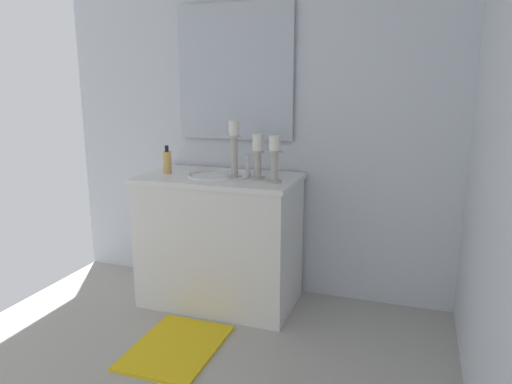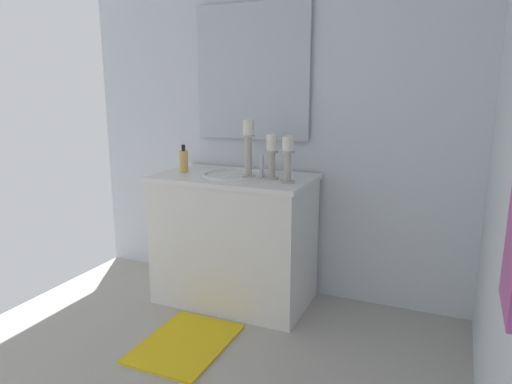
# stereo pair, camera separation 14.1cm
# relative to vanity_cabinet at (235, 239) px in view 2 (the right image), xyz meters

# --- Properties ---
(wall_left) EXTENTS (0.04, 2.72, 2.45)m
(wall_left) POSITION_rel_vanity_cabinet_xyz_m (-0.32, 0.11, 0.80)
(wall_left) COLOR silver
(wall_left) RESTS_ON ground
(vanity_cabinet) EXTENTS (0.58, 1.00, 0.84)m
(vanity_cabinet) POSITION_rel_vanity_cabinet_xyz_m (0.00, 0.00, 0.00)
(vanity_cabinet) COLOR white
(vanity_cabinet) RESTS_ON ground
(sink_basin) EXTENTS (0.40, 0.40, 0.24)m
(sink_basin) POSITION_rel_vanity_cabinet_xyz_m (0.00, 0.00, 0.38)
(sink_basin) COLOR white
(sink_basin) RESTS_ON vanity_cabinet
(mirror) EXTENTS (0.02, 0.79, 0.87)m
(mirror) POSITION_rel_vanity_cabinet_xyz_m (-0.28, 0.00, 1.05)
(mirror) COLOR silver
(candle_holder_tall) EXTENTS (0.09, 0.09, 0.27)m
(candle_holder_tall) POSITION_rel_vanity_cabinet_xyz_m (0.07, 0.38, 0.56)
(candle_holder_tall) COLOR #B7B2A5
(candle_holder_tall) RESTS_ON vanity_cabinet
(candle_holder_short) EXTENTS (0.09, 0.09, 0.27)m
(candle_holder_short) POSITION_rel_vanity_cabinet_xyz_m (0.01, 0.26, 0.56)
(candle_holder_short) COLOR #B7B2A5
(candle_holder_short) RESTS_ON vanity_cabinet
(candle_holder_mid) EXTENTS (0.09, 0.09, 0.35)m
(candle_holder_mid) POSITION_rel_vanity_cabinet_xyz_m (0.02, 0.12, 0.61)
(candle_holder_mid) COLOR #B7B2A5
(candle_holder_mid) RESTS_ON vanity_cabinet
(soap_bottle) EXTENTS (0.06, 0.06, 0.18)m
(soap_bottle) POSITION_rel_vanity_cabinet_xyz_m (0.03, -0.35, 0.49)
(soap_bottle) COLOR #E5B259
(soap_bottle) RESTS_ON vanity_cabinet
(bath_mat) EXTENTS (0.60, 0.44, 0.02)m
(bath_mat) POSITION_rel_vanity_cabinet_xyz_m (0.62, 0.00, -0.41)
(bath_mat) COLOR yellow
(bath_mat) RESTS_ON ground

